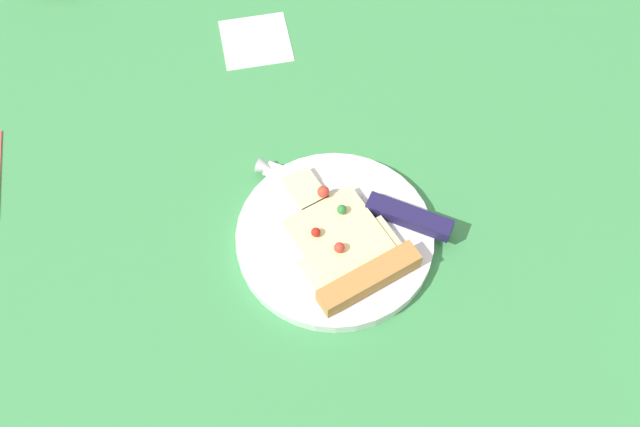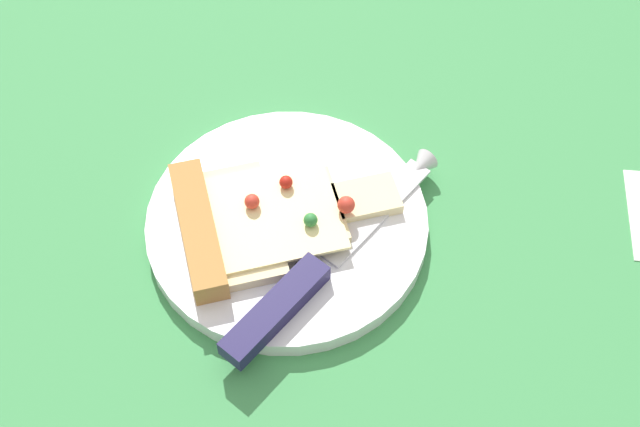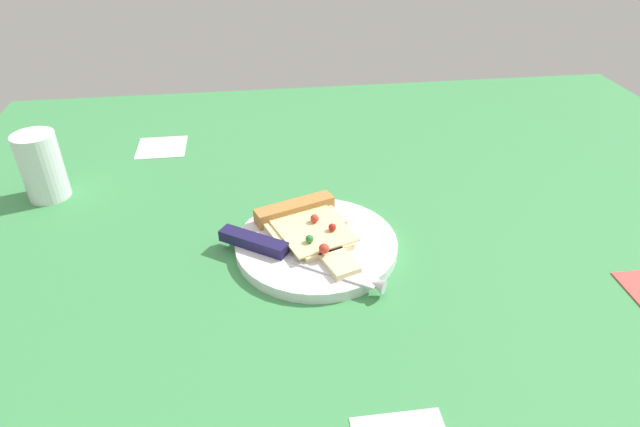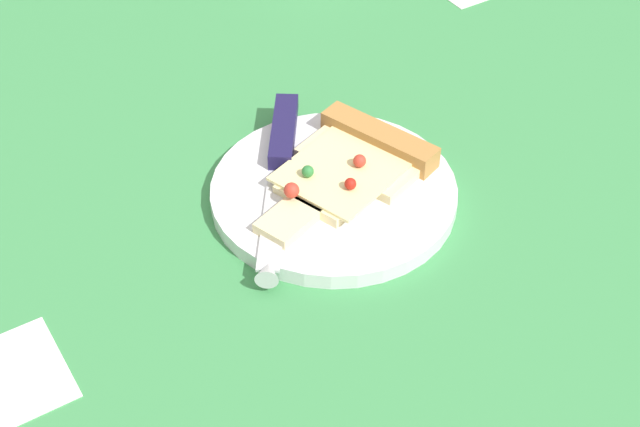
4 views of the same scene
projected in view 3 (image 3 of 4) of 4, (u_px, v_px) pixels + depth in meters
ground_plane at (397, 284)px, 71.70cm from camera, size 142.40×142.40×3.00cm
plate at (316, 245)px, 75.18cm from camera, size 22.47×22.47×1.53cm
pizza_slice at (308, 227)px, 76.20cm from camera, size 19.02×14.16×2.69cm
knife at (283, 252)px, 71.57cm from camera, size 15.32×20.97×2.45cm
drinking_glass at (42, 166)px, 84.68cm from camera, size 6.44×6.44×10.86cm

